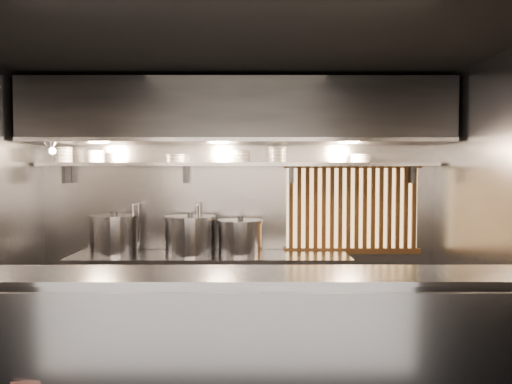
{
  "coord_description": "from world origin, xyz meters",
  "views": [
    {
      "loc": [
        0.19,
        -4.24,
        1.81
      ],
      "look_at": [
        0.2,
        0.55,
        1.6
      ],
      "focal_mm": 35.0,
      "sensor_mm": 36.0,
      "label": 1
    }
  ],
  "objects_px": {
    "stock_pot_mid": "(240,237)",
    "heat_lamp": "(51,145)",
    "stock_pot_right": "(190,235)",
    "stock_pot_left": "(114,234)",
    "pendant_bulb": "(229,157)"
  },
  "relations": [
    {
      "from": "pendant_bulb",
      "to": "stock_pot_right",
      "type": "relative_size",
      "value": 0.26
    },
    {
      "from": "stock_pot_left",
      "to": "stock_pot_mid",
      "type": "relative_size",
      "value": 0.94
    },
    {
      "from": "stock_pot_left",
      "to": "stock_pot_right",
      "type": "distance_m",
      "value": 0.84
    },
    {
      "from": "heat_lamp",
      "to": "stock_pot_right",
      "type": "relative_size",
      "value": 0.48
    },
    {
      "from": "stock_pot_mid",
      "to": "pendant_bulb",
      "type": "bearing_deg",
      "value": 158.57
    },
    {
      "from": "heat_lamp",
      "to": "stock_pot_right",
      "type": "xyz_separation_m",
      "value": [
        1.38,
        0.29,
        -0.96
      ]
    },
    {
      "from": "heat_lamp",
      "to": "stock_pot_left",
      "type": "xyz_separation_m",
      "value": [
        0.54,
        0.32,
        -0.95
      ]
    },
    {
      "from": "stock_pot_mid",
      "to": "stock_pot_right",
      "type": "distance_m",
      "value": 0.55
    },
    {
      "from": "heat_lamp",
      "to": "stock_pot_mid",
      "type": "xyz_separation_m",
      "value": [
        1.93,
        0.3,
        -0.98
      ]
    },
    {
      "from": "heat_lamp",
      "to": "pendant_bulb",
      "type": "height_order",
      "value": "heat_lamp"
    },
    {
      "from": "stock_pot_left",
      "to": "stock_pot_mid",
      "type": "bearing_deg",
      "value": -0.85
    },
    {
      "from": "stock_pot_left",
      "to": "stock_pot_right",
      "type": "height_order",
      "value": "stock_pot_left"
    },
    {
      "from": "pendant_bulb",
      "to": "stock_pot_left",
      "type": "bearing_deg",
      "value": -178.65
    },
    {
      "from": "stock_pot_mid",
      "to": "heat_lamp",
      "type": "bearing_deg",
      "value": -171.16
    },
    {
      "from": "pendant_bulb",
      "to": "stock_pot_left",
      "type": "height_order",
      "value": "pendant_bulb"
    }
  ]
}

